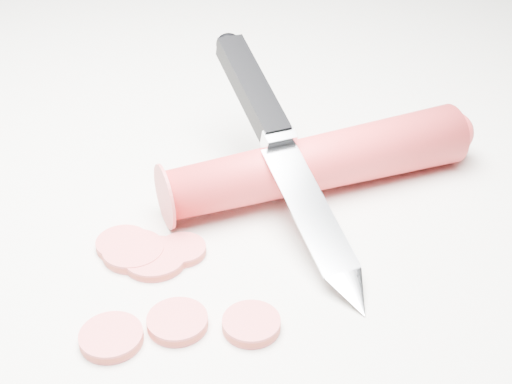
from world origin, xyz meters
The scene contains 10 objects.
ground centered at (0.00, 0.00, 0.00)m, with size 2.40×2.40×0.00m, color beige.
carrot centered at (0.04, 0.08, 0.02)m, with size 0.04×0.04×0.23m, color red.
carrot_slice_0 centered at (-0.02, -0.05, 0.00)m, with size 0.04×0.04×0.01m, color #CF4949.
carrot_slice_1 centered at (0.02, -0.12, 0.00)m, with size 0.04×0.04×0.01m, color #CF4949.
carrot_slice_2 centered at (-0.04, -0.05, 0.00)m, with size 0.03×0.03×0.01m, color #CF4949.
carrot_slice_3 centered at (0.00, -0.03, 0.00)m, with size 0.03×0.03×0.01m, color #CF4949.
carrot_slice_4 centered at (0.08, -0.06, 0.00)m, with size 0.03×0.03×0.01m, color #CF4949.
carrot_slice_5 centered at (-0.01, -0.05, 0.00)m, with size 0.04×0.04×0.01m, color #CF4949.
carrot_slice_6 centered at (0.04, -0.09, 0.00)m, with size 0.03×0.03×0.01m, color #CF4949.
kitchen_knife centered at (0.03, 0.05, 0.04)m, with size 0.22×0.16×0.09m, color silver, non-canonical shape.
Camera 1 is at (0.24, -0.30, 0.29)m, focal length 50.00 mm.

